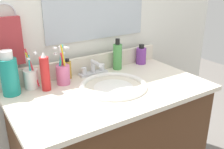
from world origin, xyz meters
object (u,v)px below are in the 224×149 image
cup_pink (63,73)px  cup_white_ceramic (31,78)px  faucet (94,70)px  bottle_oil_amber (68,69)px  hand_towel (10,41)px  bottle_cream_purple (141,55)px  bottle_toner_green (117,56)px  bottle_spray_red (45,73)px  bottle_mouthwash_teal (9,75)px

cup_pink → cup_white_ceramic: bearing=166.8°
faucet → bottle_oil_amber: (-0.14, 0.03, 0.02)m
cup_pink → faucet: bearing=8.6°
faucet → cup_white_ceramic: (-0.33, 0.01, 0.02)m
hand_towel → faucet: bearing=-10.5°
bottle_cream_purple → bottle_toner_green: size_ratio=0.67×
bottle_spray_red → bottle_oil_amber: bearing=28.8°
cup_white_ceramic → hand_towel: bearing=132.1°
cup_white_ceramic → bottle_oil_amber: bearing=5.9°
hand_towel → bottle_spray_red: hand_towel is taller
hand_towel → bottle_toner_green: 0.57m
cup_pink → bottle_oil_amber: bearing=48.1°
bottle_mouthwash_teal → bottle_spray_red: bottle_mouthwash_teal is taller
faucet → cup_pink: bearing=-171.4°
hand_towel → bottle_cream_purple: bearing=-5.2°
bottle_toner_green → cup_white_ceramic: (-0.48, 0.00, -0.03)m
bottle_oil_amber → bottle_spray_red: (-0.14, -0.08, 0.04)m
faucet → bottle_spray_red: 0.29m
hand_towel → bottle_spray_red: (0.11, -0.13, -0.14)m
cup_white_ceramic → bottle_mouthwash_teal: bearing=-169.0°
hand_towel → bottle_toner_green: size_ratio=1.25×
bottle_oil_amber → hand_towel: bearing=169.6°
bottle_mouthwash_teal → bottle_cream_purple: size_ratio=1.74×
bottle_mouthwash_teal → faucet: bearing=1.8°
bottle_toner_green → cup_white_ceramic: size_ratio=0.91×
cup_white_ceramic → cup_pink: 0.15m
bottle_spray_red → bottle_toner_green: bearing=7.4°
cup_white_ceramic → bottle_spray_red: bearing=-50.6°
bottle_mouthwash_teal → bottle_spray_red: 0.15m
bottle_oil_amber → bottle_spray_red: size_ratio=0.57×
faucet → cup_pink: (-0.19, -0.03, 0.03)m
bottle_toner_green → hand_towel: bearing=172.8°
bottle_cream_purple → cup_white_ceramic: size_ratio=0.61×
bottle_oil_amber → bottle_cream_purple: size_ratio=0.90×
bottle_oil_amber → bottle_toner_green: size_ratio=0.60×
bottle_toner_green → cup_pink: bearing=-174.7°
hand_towel → bottle_mouthwash_teal: bearing=-114.2°
hand_towel → bottle_cream_purple: (0.72, -0.07, -0.17)m
bottle_cream_purple → bottle_mouthwash_teal: bearing=-178.5°
bottle_cream_purple → bottle_toner_green: bearing=-179.0°
bottle_mouthwash_teal → cup_pink: 0.25m
bottle_toner_green → bottle_spray_red: bearing=-172.6°
bottle_oil_amber → bottle_cream_purple: (0.46, -0.02, 0.00)m
hand_towel → cup_pink: (0.20, -0.10, -0.16)m
hand_towel → cup_white_ceramic: 0.19m
bottle_toner_green → cup_white_ceramic: bearing=179.7°
bottle_mouthwash_teal → bottle_cream_purple: (0.76, 0.02, -0.04)m
bottle_spray_red → bottle_cream_purple: size_ratio=1.57×
faucet → bottle_cream_purple: size_ratio=1.36×
faucet → bottle_cream_purple: 0.33m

